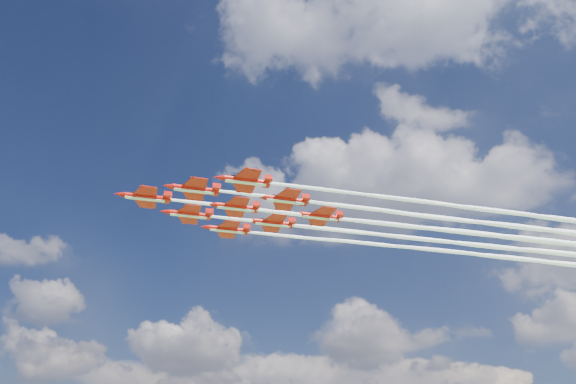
% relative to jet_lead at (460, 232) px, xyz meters
% --- Properties ---
extents(jet_lead, '(134.75, 93.37, 3.07)m').
position_rel_jet_lead_xyz_m(jet_lead, '(0.00, 0.00, 0.00)').
color(jet_lead, '#BD110A').
extents(jet_row2_port, '(134.75, 93.37, 3.07)m').
position_rel_jet_lead_xyz_m(jet_row2_port, '(11.93, 0.44, 0.00)').
color(jet_row2_port, '#BD110A').
extents(jet_row2_starb, '(134.75, 93.37, 3.07)m').
position_rel_jet_lead_xyz_m(jet_row2_starb, '(4.76, 10.95, 0.00)').
color(jet_row2_starb, '#BD110A').
extents(jet_row3_port, '(134.75, 93.37, 3.07)m').
position_rel_jet_lead_xyz_m(jet_row3_port, '(23.86, 0.88, 0.00)').
color(jet_row3_port, '#BD110A').
extents(jet_row3_centre, '(134.75, 93.37, 3.07)m').
position_rel_jet_lead_xyz_m(jet_row3_centre, '(16.68, 11.39, 0.00)').
color(jet_row3_centre, '#BD110A').
extents(jet_row3_starb, '(134.75, 93.37, 3.07)m').
position_rel_jet_lead_xyz_m(jet_row3_starb, '(9.51, 21.90, 0.00)').
color(jet_row3_starb, '#BD110A').
extents(jet_row4_starb, '(134.75, 93.37, 3.07)m').
position_rel_jet_lead_xyz_m(jet_row4_starb, '(21.44, 22.34, 0.00)').
color(jet_row4_starb, '#BD110A').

